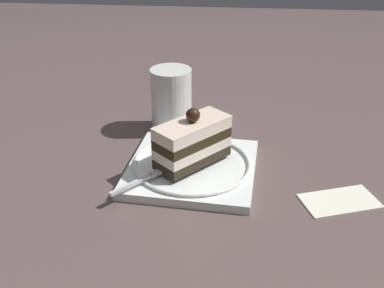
{
  "coord_description": "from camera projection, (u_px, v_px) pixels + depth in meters",
  "views": [
    {
      "loc": [
        0.59,
        0.05,
        0.38
      ],
      "look_at": [
        -0.02,
        -0.01,
        0.05
      ],
      "focal_mm": 43.56,
      "sensor_mm": 36.0,
      "label": 1
    }
  ],
  "objects": [
    {
      "name": "ground_plane",
      "position": [
        199.0,
        179.0,
        0.7
      ],
      "size": [
        2.4,
        2.4,
        0.0
      ],
      "primitive_type": "plane",
      "color": "brown"
    },
    {
      "name": "dessert_plate",
      "position": [
        192.0,
        167.0,
        0.71
      ],
      "size": [
        0.21,
        0.21,
        0.02
      ],
      "color": "white",
      "rests_on": "ground_plane"
    },
    {
      "name": "cake_slice",
      "position": [
        192.0,
        141.0,
        0.69
      ],
      "size": [
        0.12,
        0.12,
        0.09
      ],
      "color": "black",
      "rests_on": "dessert_plate"
    },
    {
      "name": "fork",
      "position": [
        145.0,
        178.0,
        0.66
      ],
      "size": [
        0.09,
        0.08,
        0.0
      ],
      "color": "silver",
      "rests_on": "dessert_plate"
    },
    {
      "name": "drink_glass_near",
      "position": [
        171.0,
        103.0,
        0.82
      ],
      "size": [
        0.07,
        0.07,
        0.11
      ],
      "color": "white",
      "rests_on": "ground_plane"
    },
    {
      "name": "folded_napkin",
      "position": [
        340.0,
        200.0,
        0.65
      ],
      "size": [
        0.09,
        0.12,
        0.0
      ],
      "primitive_type": "cube",
      "rotation": [
        0.0,
        0.0,
        1.91
      ],
      "color": "white",
      "rests_on": "ground_plane"
    }
  ]
}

